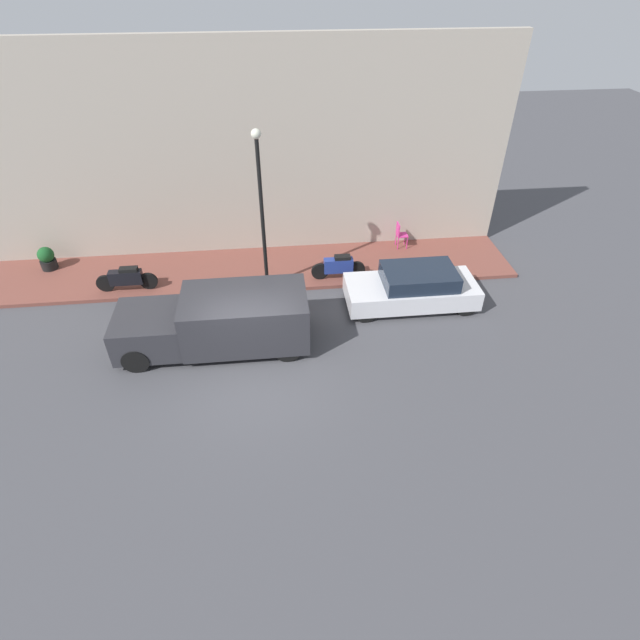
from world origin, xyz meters
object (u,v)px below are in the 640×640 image
Objects in this scene: potted_plant at (47,258)px; motorcycle_black at (126,278)px; motorcycle_blue at (339,266)px; cafe_chair at (400,234)px; streetlamp at (261,198)px; delivery_van at (216,321)px; parked_car at (413,288)px.

motorcycle_black is at bearing -119.14° from potted_plant.
cafe_chair reaches higher than motorcycle_blue.
motorcycle_blue is 2.24× the size of potted_plant.
potted_plant is at bearing 80.38° from motorcycle_blue.
motorcycle_blue is 0.36× the size of streetlamp.
motorcycle_blue is (3.03, -3.89, -0.28)m from delivery_van.
parked_car reaches higher than motorcycle_blue.
delivery_van reaches higher than parked_car.
motorcycle_black is at bearing 79.93° from parked_car.
motorcycle_blue is 3.21m from cafe_chair.
streetlamp reaches higher than parked_car.
streetlamp is at bearing -27.33° from delivery_van.
delivery_van is (-1.41, 6.03, 0.24)m from parked_car.
streetlamp is 5.29× the size of cafe_chair.
delivery_van is 3.95m from streetlamp.
parked_car is 0.77× the size of delivery_van.
motorcycle_black is at bearing 101.22° from cafe_chair.
motorcycle_blue is 1.90× the size of cafe_chair.
cafe_chair is at bearing -89.08° from potted_plant.
motorcycle_blue is at bearing -52.04° from delivery_van.
streetlamp reaches higher than motorcycle_blue.
motorcycle_black is 2.02× the size of cafe_chair.
motorcycle_blue reaches higher than motorcycle_black.
motorcycle_blue is 7.01m from motorcycle_black.
parked_car is 2.69m from motorcycle_blue.
motorcycle_blue reaches higher than potted_plant.
motorcycle_black is 9.77m from cafe_chair.
potted_plant is at bearing 60.86° from motorcycle_black.
parked_car is 5.01× the size of potted_plant.
motorcycle_black is at bearing 89.95° from motorcycle_blue.
cafe_chair is (3.53, -0.43, 0.07)m from parked_car.
cafe_chair is at bearing -52.62° from delivery_van.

